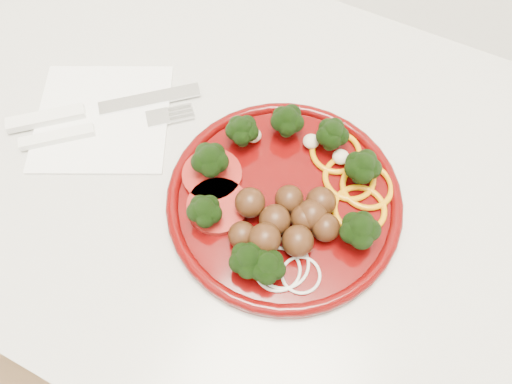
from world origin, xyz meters
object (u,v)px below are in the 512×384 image
at_px(plate, 284,198).
at_px(fork, 78,133).
at_px(knife, 79,112).
at_px(napkin, 103,117).

height_order(plate, fork, plate).
height_order(knife, fork, knife).
relative_size(napkin, fork, 0.95).
xyz_separation_m(plate, fork, (-0.26, -0.03, -0.01)).
bearing_deg(plate, knife, -179.66).
relative_size(plate, napkin, 1.63).
height_order(napkin, fork, fork).
distance_m(knife, fork, 0.03).
bearing_deg(knife, fork, -97.00).
xyz_separation_m(napkin, fork, (-0.01, -0.03, 0.01)).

